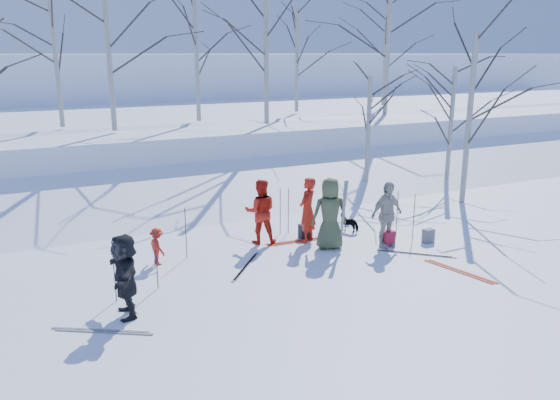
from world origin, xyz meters
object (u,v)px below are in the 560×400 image
skier_red_north (307,210)px  backpack_dark (305,231)px  skier_olive_center (330,214)px  backpack_grey (428,236)px  backpack_red (388,239)px  skier_red_seated (157,246)px  skier_grey_west (125,275)px  skier_cream_east (387,215)px  dog (349,223)px  skier_redor_behind (260,212)px

skier_red_north → backpack_dark: bearing=-143.8°
skier_olive_center → backpack_grey: skier_olive_center is taller
skier_olive_center → backpack_red: size_ratio=4.60×
skier_red_seated → skier_grey_west: (-1.20, -2.44, 0.38)m
skier_olive_center → backpack_dark: 1.29m
skier_cream_east → skier_olive_center: bearing=151.0°
skier_olive_center → backpack_grey: (2.71, -0.79, -0.78)m
skier_cream_east → dog: 1.66m
skier_cream_east → skier_red_seated: bearing=158.4°
backpack_red → skier_cream_east: bearing=179.6°
skier_cream_east → backpack_dark: skier_cream_east is taller
skier_olive_center → skier_cream_east: size_ratio=1.07×
backpack_red → backpack_grey: 1.20m
dog → backpack_red: size_ratio=1.49×
skier_red_seated → skier_cream_east: bearing=-116.1°
skier_cream_east → backpack_dark: 2.36m
skier_redor_behind → skier_cream_east: (2.91, -1.76, 0.01)m
skier_red_north → dog: 1.68m
skier_grey_west → backpack_grey: 8.39m
skier_red_north → skier_red_seated: skier_red_north is taller
skier_red_north → dog: size_ratio=2.91×
backpack_dark → backpack_grey: bearing=-32.2°
skier_red_seated → backpack_red: 6.12m
backpack_grey → backpack_dark: bearing=147.8°
skier_redor_behind → skier_red_seated: 3.00m
skier_olive_center → dog: (1.26, 0.98, -0.70)m
skier_red_seated → dog: skier_red_seated is taller
dog → backpack_dark: bearing=-36.5°
skier_red_north → skier_cream_east: skier_red_north is taller
skier_olive_center → backpack_red: (1.53, -0.55, -0.76)m
dog → backpack_dark: (-1.44, 0.05, -0.06)m
backpack_red → skier_grey_west: bearing=-171.6°
skier_grey_west → dog: bearing=116.1°
skier_grey_west → dog: (6.88, 2.57, -0.59)m
skier_red_north → backpack_dark: 0.77m
skier_olive_center → backpack_grey: bearing=-176.5°
skier_red_seated → backpack_red: size_ratio=2.24×
skier_red_seated → skier_cream_east: skier_cream_east is taller
skier_olive_center → dog: 1.74m
skier_redor_behind → skier_red_north: bearing=179.7°
skier_redor_behind → backpack_red: 3.55m
skier_cream_east → skier_grey_west: bearing=-179.8°
dog → backpack_dark: dog is taller
skier_olive_center → skier_grey_west: (-5.62, -1.60, -0.11)m
skier_olive_center → skier_redor_behind: 1.91m
skier_olive_center → skier_cream_east: (1.44, -0.55, -0.07)m
skier_red_north → skier_cream_east: 2.14m
skier_olive_center → backpack_dark: bearing=-60.4°
skier_olive_center → backpack_grey: 2.93m
skier_red_seated → backpack_dark: skier_red_seated is taller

